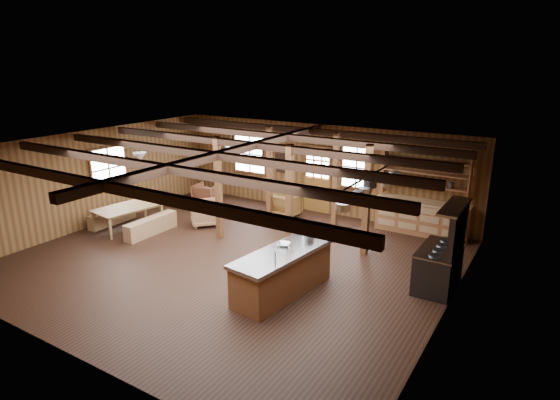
% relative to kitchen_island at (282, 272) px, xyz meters
% --- Properties ---
extents(room, '(10.04, 9.04, 2.84)m').
position_rel_kitchen_island_xyz_m(room, '(-1.91, 0.82, 0.92)').
color(room, black).
rests_on(room, ground).
extents(ceiling_joists, '(9.80, 8.82, 0.18)m').
position_rel_kitchen_island_xyz_m(ceiling_joists, '(-1.91, 0.99, 2.20)').
color(ceiling_joists, black).
rests_on(ceiling_joists, ceiling).
extents(timber_posts, '(3.95, 2.35, 2.80)m').
position_rel_kitchen_island_xyz_m(timber_posts, '(-1.39, 2.90, 0.92)').
color(timber_posts, '#4E2716').
rests_on(timber_posts, floor).
extents(back_door, '(1.02, 0.08, 2.15)m').
position_rel_kitchen_island_xyz_m(back_door, '(-1.91, 5.27, 0.40)').
color(back_door, brown).
rests_on(back_door, floor).
extents(window_back_left, '(1.32, 0.06, 1.32)m').
position_rel_kitchen_island_xyz_m(window_back_left, '(-4.51, 5.28, 1.12)').
color(window_back_left, white).
rests_on(window_back_left, wall_back).
extents(window_back_right, '(1.02, 0.06, 1.32)m').
position_rel_kitchen_island_xyz_m(window_back_right, '(-0.61, 5.28, 1.12)').
color(window_back_right, white).
rests_on(window_back_right, wall_back).
extents(window_left, '(0.14, 1.24, 1.32)m').
position_rel_kitchen_island_xyz_m(window_left, '(-6.87, 1.32, 1.12)').
color(window_left, white).
rests_on(window_left, wall_back).
extents(notice_boards, '(1.08, 0.03, 0.90)m').
position_rel_kitchen_island_xyz_m(notice_boards, '(-3.40, 5.27, 1.16)').
color(notice_boards, beige).
rests_on(notice_boards, wall_back).
extents(back_counter, '(2.55, 0.60, 2.45)m').
position_rel_kitchen_island_xyz_m(back_counter, '(1.49, 5.02, 0.12)').
color(back_counter, brown).
rests_on(back_counter, floor).
extents(pendant_lamps, '(1.86, 2.36, 0.66)m').
position_rel_kitchen_island_xyz_m(pendant_lamps, '(-4.16, 1.82, 1.77)').
color(pendant_lamps, '#303033').
rests_on(pendant_lamps, ceiling).
extents(pot_rack, '(0.41, 3.00, 0.44)m').
position_rel_kitchen_island_xyz_m(pot_rack, '(1.44, 1.10, 1.80)').
color(pot_rack, '#303033').
rests_on(pot_rack, ceiling).
extents(kitchen_island, '(1.19, 2.59, 1.20)m').
position_rel_kitchen_island_xyz_m(kitchen_island, '(0.00, 0.00, 0.00)').
color(kitchen_island, brown).
rests_on(kitchen_island, floor).
extents(step_stool, '(0.43, 0.34, 0.35)m').
position_rel_kitchen_island_xyz_m(step_stool, '(-0.32, 0.75, -0.30)').
color(step_stool, brown).
rests_on(step_stool, floor).
extents(commercial_range, '(0.79, 1.52, 1.88)m').
position_rel_kitchen_island_xyz_m(commercial_range, '(2.74, 1.98, 0.14)').
color(commercial_range, '#303033').
rests_on(commercial_range, floor).
extents(dining_table, '(1.31, 1.99, 0.65)m').
position_rel_kitchen_island_xyz_m(dining_table, '(-5.81, 1.03, -0.15)').
color(dining_table, olive).
rests_on(dining_table, floor).
extents(bench_wall, '(0.29, 1.54, 0.42)m').
position_rel_kitchen_island_xyz_m(bench_wall, '(-6.56, 1.03, -0.27)').
color(bench_wall, brown).
rests_on(bench_wall, floor).
extents(bench_aisle, '(0.32, 1.71, 0.47)m').
position_rel_kitchen_island_xyz_m(bench_aisle, '(-4.94, 1.03, -0.24)').
color(bench_aisle, brown).
rests_on(bench_aisle, floor).
extents(armchair_a, '(0.88, 0.90, 0.72)m').
position_rel_kitchen_island_xyz_m(armchair_a, '(-5.40, 3.99, -0.12)').
color(armchair_a, brown).
rests_on(armchair_a, floor).
extents(armchair_b, '(0.83, 0.85, 0.72)m').
position_rel_kitchen_island_xyz_m(armchair_b, '(-2.51, 4.37, -0.12)').
color(armchair_b, brown).
rests_on(armchair_b, floor).
extents(armchair_c, '(1.13, 1.13, 0.74)m').
position_rel_kitchen_island_xyz_m(armchair_c, '(-4.14, 2.42, -0.11)').
color(armchair_c, '#9B6C46').
rests_on(armchair_c, floor).
extents(counter_pot, '(0.27, 0.27, 0.16)m').
position_rel_kitchen_island_xyz_m(counter_pot, '(0.12, 0.87, 0.54)').
color(counter_pot, '#AEB0B5').
rests_on(counter_pot, kitchen_island).
extents(bowl, '(0.35, 0.35, 0.07)m').
position_rel_kitchen_island_xyz_m(bowl, '(-0.13, 0.25, 0.50)').
color(bowl, silver).
rests_on(bowl, kitchen_island).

